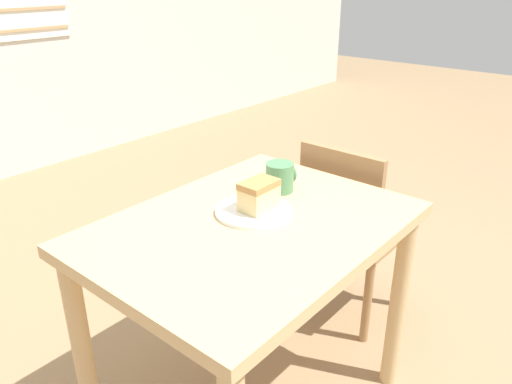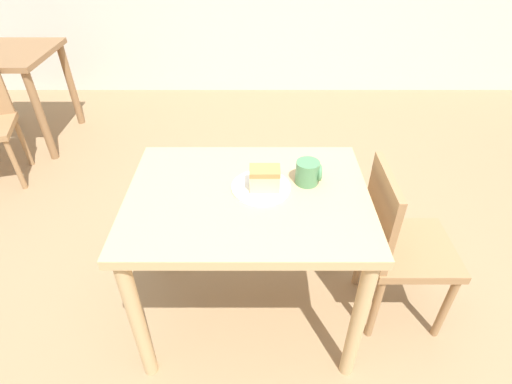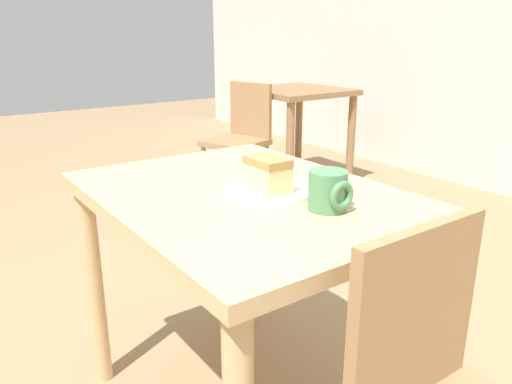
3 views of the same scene
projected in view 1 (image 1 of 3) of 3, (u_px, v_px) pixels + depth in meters
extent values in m
cube|color=tan|center=(252.00, 228.00, 1.50)|extent=(0.97, 0.73, 0.04)
cylinder|color=tan|center=(398.00, 304.00, 1.77)|extent=(0.06, 0.06, 0.71)
cylinder|color=tan|center=(83.00, 355.00, 1.54)|extent=(0.06, 0.06, 0.71)
cylinder|color=tan|center=(262.00, 246.00, 2.14)|extent=(0.06, 0.06, 0.71)
cube|color=#9E754C|center=(357.00, 228.00, 2.16)|extent=(0.38, 0.38, 0.04)
cylinder|color=#9E754C|center=(402.00, 269.00, 2.27)|extent=(0.04, 0.04, 0.40)
cylinder|color=#9E754C|center=(341.00, 246.00, 2.45)|extent=(0.04, 0.04, 0.40)
cylinder|color=#9E754C|center=(367.00, 301.00, 2.04)|extent=(0.04, 0.04, 0.40)
cylinder|color=#9E754C|center=(303.00, 273.00, 2.23)|extent=(0.04, 0.04, 0.40)
cube|color=#9E754C|center=(339.00, 197.00, 1.95)|extent=(0.03, 0.36, 0.38)
cylinder|color=white|center=(253.00, 211.00, 1.55)|extent=(0.24, 0.24, 0.01)
cube|color=#E5CC89|center=(259.00, 198.00, 1.54)|extent=(0.12, 0.08, 0.07)
cube|color=#B27F47|center=(259.00, 184.00, 1.52)|extent=(0.12, 0.08, 0.02)
cylinder|color=#4C8456|center=(280.00, 177.00, 1.69)|extent=(0.10, 0.10, 0.10)
torus|color=#4C8456|center=(288.00, 173.00, 1.72)|extent=(0.02, 0.07, 0.07)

